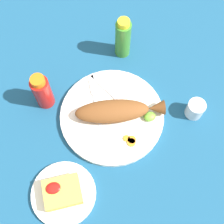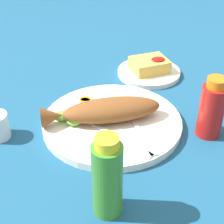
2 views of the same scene
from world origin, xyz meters
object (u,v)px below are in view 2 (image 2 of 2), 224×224
at_px(main_plate, 112,122).
at_px(fried_fish, 106,111).
at_px(side_plate_fries, 149,72).
at_px(hot_sauce_bottle_red, 212,109).
at_px(fork_far, 122,140).
at_px(fork_near, 141,133).
at_px(hot_sauce_bottle_green, 107,178).

relative_size(main_plate, fried_fish, 1.16).
xyz_separation_m(main_plate, side_plate_fries, (0.19, 0.20, -0.00)).
distance_m(main_plate, hot_sauce_bottle_red, 0.23).
xyz_separation_m(fork_far, side_plate_fries, (0.20, 0.29, -0.01)).
distance_m(main_plate, fork_far, 0.09).
bearing_deg(main_plate, hot_sauce_bottle_red, -28.11).
bearing_deg(hot_sauce_bottle_red, fork_far, 174.42).
distance_m(fried_fish, hot_sauce_bottle_red, 0.24).
bearing_deg(fried_fish, hot_sauce_bottle_red, -18.03).
distance_m(fork_far, hot_sauce_bottle_red, 0.21).
xyz_separation_m(fork_near, hot_sauce_bottle_green, (-0.13, -0.16, 0.06)).
bearing_deg(hot_sauce_bottle_red, side_plate_fries, 90.87).
height_order(main_plate, hot_sauce_bottle_green, hot_sauce_bottle_green).
relative_size(fork_far, side_plate_fries, 0.92).
bearing_deg(fork_far, main_plate, 147.86).
height_order(fork_near, hot_sauce_bottle_red, hot_sauce_bottle_red).
bearing_deg(fried_fish, fork_far, -76.18).
distance_m(fried_fish, side_plate_fries, 0.29).
bearing_deg(fork_near, hot_sauce_bottle_green, -37.64).
bearing_deg(fork_near, fork_far, -75.80).
height_order(hot_sauce_bottle_red, hot_sauce_bottle_green, hot_sauce_bottle_green).
bearing_deg(hot_sauce_bottle_green, main_plate, 68.31).
relative_size(fried_fish, hot_sauce_bottle_green, 1.75).
distance_m(fried_fish, fork_near, 0.10).
bearing_deg(main_plate, side_plate_fries, 46.82).
bearing_deg(fork_far, hot_sauce_bottle_green, -57.26).
bearing_deg(side_plate_fries, fried_fish, -135.61).
relative_size(fried_fish, side_plate_fries, 1.52).
height_order(main_plate, fried_fish, fried_fish).
bearing_deg(fried_fish, main_plate, 0.00).
xyz_separation_m(fork_near, side_plate_fries, (0.15, 0.28, -0.01)).
bearing_deg(main_plate, hot_sauce_bottle_green, -111.69).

